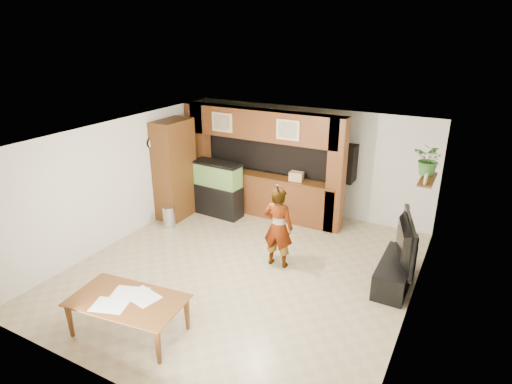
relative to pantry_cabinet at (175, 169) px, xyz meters
The scene contains 22 objects.
floor 3.28m from the pantry_cabinet, 27.94° to the right, with size 6.50×6.50×0.00m, color tan.
ceiling 3.37m from the pantry_cabinet, 27.94° to the right, with size 6.50×6.50×0.00m, color white.
wall_back 3.26m from the pantry_cabinet, 33.95° to the left, with size 6.00×6.00×0.00m, color silver.
wall_left 1.47m from the pantry_cabinet, 101.83° to the right, with size 6.50×6.50×0.00m, color silver.
wall_right 5.88m from the pantry_cabinet, 14.10° to the right, with size 6.50×6.50×0.00m, color silver.
partition 2.13m from the pantry_cabinet, 34.52° to the left, with size 4.20×0.99×2.60m.
wall_clock 0.88m from the pantry_cabinet, 121.58° to the right, with size 0.05×0.25×0.25m.
wall_shelf 5.60m from the pantry_cabinet, ahead, with size 0.25×0.90×0.04m, color #5C3615.
pantry_cabinet is the anchor object (origin of this frame).
trash_can 1.15m from the pantry_cabinet, 67.75° to the right, with size 0.28×0.28×0.51m, color #B2B2B7.
aquarium 1.14m from the pantry_cabinet, 30.80° to the left, with size 1.22×0.46×1.35m.
tv_stand 5.46m from the pantry_cabinet, ahead, with size 0.53×1.44×0.48m, color black.
television 5.39m from the pantry_cabinet, ahead, with size 1.42×0.19×0.82m, color black.
photo_frame 5.59m from the pantry_cabinet, ahead, with size 0.03×0.14×0.19m, color #C9B286.
potted_plant 5.63m from the pantry_cabinet, ahead, with size 0.55×0.48×0.62m, color #39712D.
person 3.36m from the pantry_cabinet, 16.86° to the right, with size 0.59×0.39×1.61m, color tan.
microphone 3.47m from the pantry_cabinet, 19.17° to the right, with size 0.03×0.03×0.16m, color black.
dining_table 4.50m from the pantry_cabinet, 61.43° to the right, with size 1.70×0.95×0.60m, color #5C3615.
newspaper_a 4.27m from the pantry_cabinet, 61.27° to the right, with size 0.52×0.38×0.01m, color silver.
newspaper_b 4.56m from the pantry_cabinet, 63.92° to the right, with size 0.49×0.36×0.01m, color silver.
newspaper_c 4.35m from the pantry_cabinet, 58.40° to the right, with size 0.50×0.36×0.01m, color silver.
counter_box 2.89m from the pantry_cabinet, 20.59° to the left, with size 0.31×0.21×0.21m, color tan.
Camera 1 is at (3.59, -6.17, 4.34)m, focal length 30.00 mm.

